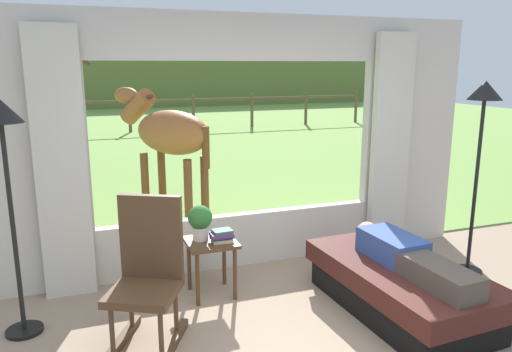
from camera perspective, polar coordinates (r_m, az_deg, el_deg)
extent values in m
cube|color=beige|center=(4.76, -25.69, 1.96)|extent=(1.15, 0.12, 2.55)
cube|color=beige|center=(5.92, 17.23, 4.53)|extent=(1.15, 0.12, 2.55)
cube|color=beige|center=(5.22, -1.74, -7.26)|extent=(2.90, 0.12, 0.55)
cube|color=beige|center=(4.91, -1.90, 15.81)|extent=(2.90, 0.12, 0.45)
cube|color=beige|center=(4.61, -21.62, 1.06)|extent=(0.44, 0.10, 2.40)
cube|color=beige|center=(5.62, 15.29, 3.47)|extent=(0.44, 0.10, 2.40)
cube|color=#759E47|center=(15.77, -14.29, 4.88)|extent=(36.00, 21.68, 0.02)
cube|color=olive|center=(25.46, -16.79, 10.28)|extent=(36.00, 2.00, 2.40)
cube|color=black|center=(4.50, 16.27, -13.37)|extent=(0.91, 1.61, 0.24)
cube|color=#471E19|center=(4.41, 16.45, -10.92)|extent=(0.99, 1.74, 0.18)
cube|color=#334C8C|center=(4.45, 15.46, -7.87)|extent=(0.37, 0.62, 0.22)
cube|color=#4C4238|center=(4.02, 20.44, -10.79)|extent=(0.32, 0.69, 0.18)
sphere|color=tan|center=(4.75, 12.75, -6.39)|extent=(0.20, 0.20, 0.20)
cube|color=#4C331E|center=(3.78, -12.87, -13.01)|extent=(0.65, 0.65, 0.06)
cube|color=#4C331E|center=(3.83, -12.04, -7.10)|extent=(0.45, 0.28, 0.68)
cube|color=#4C331E|center=(4.04, -15.37, -17.95)|extent=(0.37, 0.63, 0.06)
cube|color=#4C331E|center=(3.91, -9.66, -18.72)|extent=(0.37, 0.63, 0.06)
cylinder|color=#4C331E|center=(3.79, -16.36, -16.63)|extent=(0.04, 0.04, 0.38)
cylinder|color=#4C331E|center=(3.67, -10.96, -17.37)|extent=(0.04, 0.04, 0.38)
cylinder|color=#4C331E|center=(4.08, -14.27, -14.27)|extent=(0.04, 0.04, 0.38)
cylinder|color=#4C331E|center=(3.97, -9.27, -14.84)|extent=(0.04, 0.04, 0.38)
cube|color=#4C331E|center=(4.48, -5.24, -7.64)|extent=(0.44, 0.44, 0.03)
cylinder|color=#4C331E|center=(4.39, -6.78, -11.80)|extent=(0.04, 0.04, 0.49)
cylinder|color=#4C331E|center=(4.47, -2.46, -11.25)|extent=(0.04, 0.04, 0.49)
cylinder|color=#4C331E|center=(4.69, -7.75, -10.15)|extent=(0.04, 0.04, 0.49)
cylinder|color=#4C331E|center=(4.77, -3.71, -9.67)|extent=(0.04, 0.04, 0.49)
cylinder|color=silver|center=(4.49, -6.45, -6.60)|extent=(0.14, 0.14, 0.12)
sphere|color=#2D6B2D|center=(4.44, -6.50, -4.77)|extent=(0.22, 0.22, 0.22)
cube|color=beige|center=(4.45, -3.94, -7.37)|extent=(0.19, 0.16, 0.03)
cube|color=#23478C|center=(4.43, -3.96, -7.08)|extent=(0.21, 0.13, 0.02)
cube|color=#59336B|center=(4.42, -4.04, -6.78)|extent=(0.20, 0.15, 0.03)
cube|color=#337247|center=(4.42, -3.93, -6.38)|extent=(0.18, 0.14, 0.02)
cylinder|color=black|center=(4.46, -25.21, -15.86)|extent=(0.28, 0.28, 0.03)
cylinder|color=black|center=(4.15, -26.27, -5.90)|extent=(0.04, 0.04, 1.66)
cone|color=black|center=(3.98, -27.57, 6.76)|extent=(0.32, 0.32, 0.18)
cylinder|color=black|center=(5.54, 23.25, -10.03)|extent=(0.28, 0.28, 0.03)
cylinder|color=black|center=(5.28, 24.06, -1.42)|extent=(0.04, 0.04, 1.74)
cone|color=black|center=(5.15, 25.03, 8.99)|extent=(0.32, 0.32, 0.18)
ellipsoid|color=brown|center=(6.77, -9.65, 5.00)|extent=(1.15, 1.34, 0.60)
cylinder|color=brown|center=(7.24, -13.52, 7.81)|extent=(0.55, 0.64, 0.53)
ellipsoid|color=brown|center=(7.41, -14.79, 9.00)|extent=(0.43, 0.51, 0.24)
cube|color=#593319|center=(7.18, -13.12, 8.01)|extent=(0.30, 0.40, 0.32)
cylinder|color=#593319|center=(6.38, -5.84, 3.28)|extent=(0.14, 0.14, 0.55)
cylinder|color=#593319|center=(7.10, -12.72, -0.73)|extent=(0.11, 0.11, 0.85)
cylinder|color=#593319|center=(7.31, -10.83, -0.27)|extent=(0.11, 0.11, 0.85)
cylinder|color=#593319|center=(6.50, -7.85, -1.77)|extent=(0.11, 0.11, 0.85)
cylinder|color=#593319|center=(6.73, -5.95, -1.23)|extent=(0.11, 0.11, 0.85)
cylinder|color=#4C3823|center=(9.94, -22.67, 7.07)|extent=(0.32, 0.32, 2.45)
cylinder|color=#47331E|center=(10.08, -24.61, 10.57)|extent=(0.44, 0.72, 0.67)
cylinder|color=#47331E|center=(10.00, -25.26, 12.56)|extent=(0.27, 0.97, 0.57)
cylinder|color=#47331E|center=(10.35, -22.75, 10.55)|extent=(1.00, 0.14, 0.90)
cylinder|color=#47331E|center=(9.56, -21.54, 13.65)|extent=(0.97, 0.85, 0.64)
cylinder|color=#47331E|center=(10.40, -22.76, 12.37)|extent=(1.29, 0.20, 0.74)
cylinder|color=brown|center=(15.69, -21.74, 6.40)|extent=(0.10, 0.10, 1.10)
cylinder|color=brown|center=(15.76, -14.42, 6.92)|extent=(0.10, 0.10, 1.10)
cylinder|color=brown|center=(16.08, -7.27, 7.33)|extent=(0.10, 0.10, 1.10)
cylinder|color=brown|center=(16.63, -0.48, 7.60)|extent=(0.10, 0.10, 1.10)
cylinder|color=brown|center=(17.40, 5.80, 7.77)|extent=(0.10, 0.10, 1.10)
cylinder|color=brown|center=(18.35, 11.49, 7.84)|extent=(0.10, 0.10, 1.10)
cube|color=brown|center=(15.73, -14.50, 8.37)|extent=(16.00, 0.06, 0.08)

